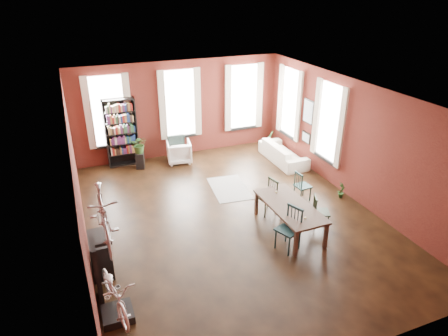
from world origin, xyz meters
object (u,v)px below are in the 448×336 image
dining_chair_b (267,197)px  white_armchair (179,151)px  dining_chair_c (321,212)px  console_table (101,254)px  bookshelf (121,133)px  dining_chair_a (288,229)px  bicycle_floor (112,276)px  dining_chair_d (303,186)px  plant_stand (140,161)px  bike_trainer (118,314)px  dining_table (289,217)px  cream_sofa (283,150)px

dining_chair_b → white_armchair: bearing=-173.4°
dining_chair_c → console_table: dining_chair_c is taller
bookshelf → white_armchair: (1.72, -0.47, -0.71)m
dining_chair_a → bicycle_floor: (-3.83, -0.64, 0.41)m
dining_chair_b → dining_chair_d: (1.23, 0.25, -0.04)m
plant_stand → dining_chair_c: bearing=-55.5°
dining_chair_d → bike_trainer: bearing=110.5°
dining_chair_a → dining_chair_c: 1.29m
dining_table → dining_chair_a: (-0.40, -0.64, 0.16)m
dining_chair_b → plant_stand: size_ratio=1.79×
dining_chair_d → bike_trainer: dining_chair_d is taller
dining_chair_c → plant_stand: dining_chair_c is taller
dining_chair_b → bicycle_floor: (-4.10, -2.18, 0.45)m
dining_chair_d → bookshelf: 5.92m
dining_table → dining_chair_c: size_ratio=2.47×
dining_chair_a → bicycle_floor: size_ratio=0.67×
dining_chair_b → cream_sofa: (2.02, 2.72, -0.05)m
console_table → cream_sofa: bearing=29.3°
bookshelf → cream_sofa: 5.28m
dining_chair_a → plant_stand: size_ratio=1.95×
white_armchair → cream_sofa: size_ratio=0.37×
bike_trainer → plant_stand: 6.35m
bookshelf → bicycle_floor: size_ratio=1.46×
dining_chair_a → dining_chair_c: (1.19, 0.48, -0.09)m
dining_chair_a → cream_sofa: bearing=129.8°
dining_chair_a → dining_chair_b: (0.27, 1.54, -0.04)m
dining_chair_d → console_table: size_ratio=1.05×
dining_table → white_armchair: (-1.33, 4.85, 0.04)m
dining_chair_d → cream_sofa: (0.79, 2.47, -0.01)m
dining_chair_d → plant_stand: size_ratio=1.62×
bike_trainer → dining_table: bearing=17.2°
dining_table → bookshelf: bookshelf is taller
dining_chair_c → console_table: size_ratio=1.03×
white_armchair → dining_chair_c: bearing=122.3°
dining_chair_a → console_table: (-3.94, 0.76, -0.10)m
bookshelf → dining_chair_b: bearing=-56.5°
dining_table → dining_chair_b: (-0.13, 0.91, 0.11)m
dining_chair_a → cream_sofa: dining_chair_a is taller
bookshelf → white_armchair: size_ratio=2.82×
dining_chair_b → plant_stand: bearing=-157.9°
bookshelf → plant_stand: (0.42, -0.49, -0.84)m
plant_stand → bookshelf: bearing=130.7°
dining_chair_b → bookshelf: bearing=-156.8°
cream_sofa → dining_chair_c: bearing=163.8°
bookshelf → white_armchair: bearing=-15.3°
dining_chair_d → bicycle_floor: 5.88m
dining_chair_a → white_armchair: (-0.94, 5.49, -0.11)m
dining_chair_b → dining_chair_d: bearing=91.3°
console_table → bicycle_floor: bearing=-85.6°
cream_sofa → console_table: size_ratio=2.60×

